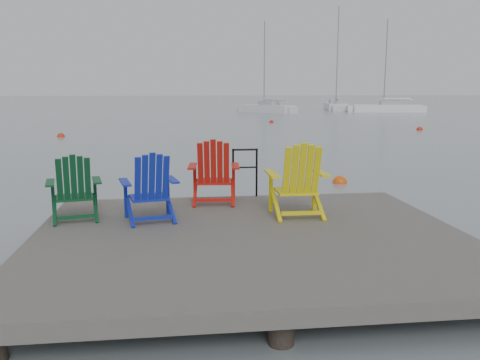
{
  "coord_description": "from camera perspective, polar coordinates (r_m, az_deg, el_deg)",
  "views": [
    {
      "loc": [
        -0.96,
        -6.76,
        2.48
      ],
      "look_at": [
        0.13,
        2.25,
        0.85
      ],
      "focal_mm": 38.0,
      "sensor_mm": 36.0,
      "label": 1
    }
  ],
  "objects": [
    {
      "name": "chair_red",
      "position": [
        8.85,
        -2.97,
        0.96
      ],
      "size": [
        0.95,
        0.89,
        1.12
      ],
      "rotation": [
        0.0,
        0.0,
        -0.09
      ],
      "color": "#B8150D",
      "rests_on": "dock"
    },
    {
      "name": "chair_green",
      "position": [
        8.1,
        -18.14,
        -0.78
      ],
      "size": [
        0.91,
        0.86,
        1.01
      ],
      "rotation": [
        0.0,
        0.0,
        0.2
      ],
      "color": "#0B3E1F",
      "rests_on": "dock"
    },
    {
      "name": "handrail",
      "position": [
        9.4,
        0.56,
        1.38
      ],
      "size": [
        0.48,
        0.04,
        0.9
      ],
      "color": "black",
      "rests_on": "dock"
    },
    {
      "name": "sailboat_near",
      "position": [
        55.33,
        2.99,
        7.95
      ],
      "size": [
        5.57,
        6.77,
        9.87
      ],
      "rotation": [
        0.0,
        0.0,
        0.62
      ],
      "color": "silver",
      "rests_on": "ground"
    },
    {
      "name": "sailboat_mid",
      "position": [
        63.38,
        10.74,
        8.07
      ],
      "size": [
        4.25,
        9.41,
        12.49
      ],
      "rotation": [
        0.0,
        0.0,
        -0.21
      ],
      "color": "silver",
      "rests_on": "ground"
    },
    {
      "name": "ground",
      "position": [
        7.26,
        1.11,
        -9.78
      ],
      "size": [
        400.0,
        400.0,
        0.0
      ],
      "primitive_type": "plane",
      "color": "slate",
      "rests_on": "ground"
    },
    {
      "name": "buoy_c",
      "position": [
        33.36,
        19.52,
        5.32
      ],
      "size": [
        0.39,
        0.39,
        0.39
      ],
      "primitive_type": "sphere",
      "color": "red",
      "rests_on": "ground"
    },
    {
      "name": "buoy_d",
      "position": [
        38.64,
        3.56,
        6.47
      ],
      "size": [
        0.35,
        0.35,
        0.35
      ],
      "primitive_type": "sphere",
      "color": "red",
      "rests_on": "ground"
    },
    {
      "name": "chair_yellow",
      "position": [
        7.96,
        6.56,
        0.02
      ],
      "size": [
        0.93,
        0.86,
        1.16
      ],
      "rotation": [
        0.0,
        0.0,
        -0.01
      ],
      "color": "yellow",
      "rests_on": "dock"
    },
    {
      "name": "dock",
      "position": [
        7.15,
        1.12,
        -7.16
      ],
      "size": [
        6.0,
        5.0,
        1.4
      ],
      "color": "#2D2A28",
      "rests_on": "ground"
    },
    {
      "name": "buoy_a",
      "position": [
        13.88,
        11.14,
        -0.31
      ],
      "size": [
        0.39,
        0.39,
        0.39
      ],
      "primitive_type": "sphere",
      "color": "#D84A0C",
      "rests_on": "ground"
    },
    {
      "name": "sailboat_far",
      "position": [
        58.56,
        16.19,
        7.69
      ],
      "size": [
        7.48,
        3.34,
        10.16
      ],
      "rotation": [
        0.0,
        0.0,
        1.36
      ],
      "color": "white",
      "rests_on": "ground"
    },
    {
      "name": "buoy_b",
      "position": [
        28.52,
        -19.46,
        4.6
      ],
      "size": [
        0.4,
        0.4,
        0.4
      ],
      "primitive_type": "sphere",
      "color": "#BD2C0B",
      "rests_on": "ground"
    },
    {
      "name": "chair_blue",
      "position": [
        7.75,
        -10.07,
        -0.77
      ],
      "size": [
        0.95,
        0.9,
        1.05
      ],
      "rotation": [
        0.0,
        0.0,
        0.21
      ],
      "color": "#0F21A2",
      "rests_on": "dock"
    }
  ]
}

